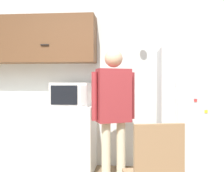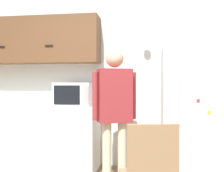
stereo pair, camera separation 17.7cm
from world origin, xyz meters
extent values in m
cube|color=silver|center=(0.00, 2.11, 1.35)|extent=(6.00, 0.06, 2.70)
cube|color=silver|center=(-1.13, 1.78, 0.47)|extent=(2.14, 0.59, 0.94)
cube|color=brown|center=(-1.13, 1.92, 1.91)|extent=(2.14, 0.32, 0.69)
cube|color=black|center=(-0.75, 1.74, 1.81)|extent=(0.12, 0.01, 0.01)
cube|color=white|center=(-0.37, 1.75, 1.10)|extent=(0.51, 0.41, 0.33)
cube|color=black|center=(-0.42, 1.54, 1.10)|extent=(0.36, 0.01, 0.26)
cube|color=#B2B2B2|center=(-0.16, 1.54, 1.10)|extent=(0.07, 0.01, 0.26)
cylinder|color=beige|center=(0.17, 1.31, 0.39)|extent=(0.11, 0.11, 0.79)
cylinder|color=beige|center=(0.34, 1.38, 0.39)|extent=(0.11, 0.11, 0.79)
cube|color=maroon|center=(0.25, 1.35, 1.11)|extent=(0.46, 0.36, 0.65)
sphere|color=#D8AD8C|center=(0.25, 1.35, 1.57)|extent=(0.22, 0.22, 0.22)
cylinder|color=maroon|center=(0.03, 1.25, 1.11)|extent=(0.07, 0.07, 0.58)
cylinder|color=maroon|center=(0.48, 1.44, 1.11)|extent=(0.07, 0.07, 0.58)
cube|color=silver|center=(1.24, 1.75, 0.86)|extent=(0.78, 0.64, 1.72)
cylinder|color=silver|center=(1.03, 1.41, 1.00)|extent=(0.02, 0.02, 0.60)
cube|color=red|center=(1.26, 1.42, 1.05)|extent=(0.04, 0.01, 0.04)
cube|color=yellow|center=(1.39, 1.42, 0.92)|extent=(0.04, 0.01, 0.04)
cube|color=#997551|center=(0.70, 0.31, 0.69)|extent=(0.41, 0.13, 0.50)
camera|label=1|loc=(0.48, -1.70, 1.27)|focal=40.00mm
camera|label=2|loc=(0.66, -1.68, 1.27)|focal=40.00mm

